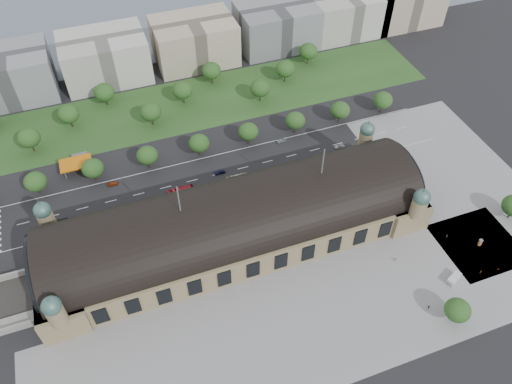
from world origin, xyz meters
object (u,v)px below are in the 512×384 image
object	(u,v)px
traffic_car_6	(339,146)
van_south	(453,279)
advertising_column	(480,242)
pedestrian_1	(481,272)
parked_car_2	(59,241)
parked_car_5	(116,229)
traffic_car_4	(220,172)
parked_car_1	(82,238)
traffic_car_5	(281,141)
parked_car_0	(53,246)
pedestrian_3	(498,269)
bus_east	(238,178)
bus_west	(181,191)
pedestrian_0	(395,260)
traffic_car_2	(62,221)
parked_car_3	(130,226)
petrol_station	(78,161)
traffic_car_3	(113,184)
bus_mid	(198,190)
parked_car_6	(116,230)
pedestrian_4	(428,307)
parked_car_4	(123,228)
pedestrian_2	(447,236)

from	to	relation	value
traffic_car_6	van_south	bearing A→B (deg)	11.57
advertising_column	pedestrian_1	bearing A→B (deg)	-125.71
parked_car_2	parked_car_5	distance (m)	22.51
traffic_car_4	pedestrian_1	size ratio (longest dim) A/B	2.52
parked_car_1	traffic_car_5	bearing A→B (deg)	82.40
parked_car_0	pedestrian_3	size ratio (longest dim) A/B	2.72
pedestrian_1	advertising_column	bearing A→B (deg)	-3.16
parked_car_1	bus_east	bearing A→B (deg)	74.77
parked_car_5	bus_west	size ratio (longest dim) A/B	0.45
traffic_car_4	parked_car_1	distance (m)	65.19
van_south	pedestrian_3	bearing A→B (deg)	-29.99
traffic_car_6	pedestrian_1	bearing A→B (deg)	19.64
traffic_car_4	pedestrian_0	distance (m)	85.04
traffic_car_2	van_south	distance (m)	156.06
bus_west	parked_car_3	bearing A→B (deg)	113.86
petrol_station	traffic_car_2	size ratio (longest dim) A/B	2.89
traffic_car_3	parked_car_2	size ratio (longest dim) A/B	1.07
parked_car_2	bus_mid	xyz separation A→B (m)	(59.53, 6.96, 0.83)
parked_car_5	pedestrian_0	distance (m)	111.59
bus_mid	parked_car_6	bearing A→B (deg)	106.20
bus_west	parked_car_1	bearing A→B (deg)	103.53
parked_car_3	pedestrian_4	distance (m)	119.13
traffic_car_6	parked_car_6	distance (m)	109.19
parked_car_0	parked_car_4	distance (m)	27.28
bus_mid	advertising_column	size ratio (longest dim) A/B	3.53
bus_west	bus_mid	world-z (taller)	bus_west
van_south	pedestrian_0	world-z (taller)	van_south
traffic_car_2	bus_mid	bearing A→B (deg)	92.95
parked_car_0	parked_car_1	size ratio (longest dim) A/B	0.73
pedestrian_0	pedestrian_2	xyz separation A→B (m)	(25.64, 3.02, -0.01)
parked_car_2	parked_car_3	world-z (taller)	parked_car_3
traffic_car_6	pedestrian_2	size ratio (longest dim) A/B	3.05
parked_car_6	pedestrian_1	bearing A→B (deg)	35.33
parked_car_3	pedestrian_2	size ratio (longest dim) A/B	2.68
traffic_car_2	bus_mid	distance (m)	57.26
petrol_station	pedestrian_1	world-z (taller)	petrol_station
traffic_car_6	parked_car_3	bearing A→B (deg)	-74.54
traffic_car_6	pedestrian_0	world-z (taller)	pedestrian_0
pedestrian_0	bus_east	bearing A→B (deg)	149.21
parked_car_1	pedestrian_3	xyz separation A→B (m)	(146.64, -69.27, -0.02)
traffic_car_2	parked_car_0	world-z (taller)	parked_car_0
traffic_car_5	parked_car_5	bearing A→B (deg)	101.88
parked_car_3	parked_car_6	distance (m)	5.90
traffic_car_3	pedestrian_4	distance (m)	139.24
parked_car_5	van_south	distance (m)	132.55
bus_mid	advertising_column	bearing A→B (deg)	-121.34
parked_car_0	bus_east	distance (m)	80.91
pedestrian_0	traffic_car_2	bearing A→B (deg)	176.08
traffic_car_6	parked_car_1	distance (m)	122.49
pedestrian_4	parked_car_3	bearing A→B (deg)	-84.80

